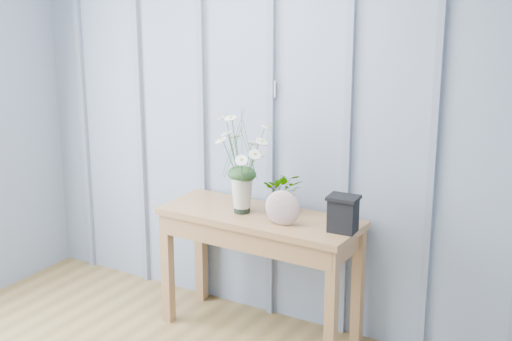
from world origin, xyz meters
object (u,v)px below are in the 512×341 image
Objects in this scene: felt_disc_vessel at (283,208)px; carved_box at (343,214)px; sideboard at (260,233)px; daisy_vase at (242,150)px.

felt_disc_vessel and carved_box have the same top height.
felt_disc_vessel reaches higher than sideboard.
carved_box is at bearing 2.96° from felt_disc_vessel.
felt_disc_vessel is (0.20, -0.09, 0.22)m from sideboard.
felt_disc_vessel is 1.00× the size of carved_box.
daisy_vase reaches higher than felt_disc_vessel.
sideboard is 5.86× the size of carved_box.
daisy_vase reaches higher than carved_box.
felt_disc_vessel is at bearing -24.89° from sideboard.
carved_box is at bearing -1.14° from sideboard.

